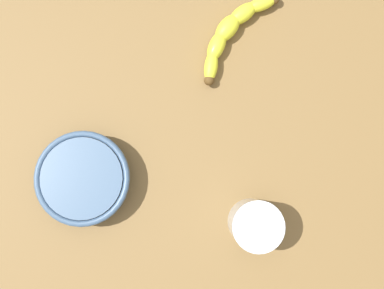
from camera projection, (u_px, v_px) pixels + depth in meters
wooden_tabletop at (213, 123)px, 82.70cm from camera, size 120.00×120.00×3.00cm
banana at (232, 31)px, 80.94cm from camera, size 9.87×22.54×3.67cm
smoothie_glass at (254, 224)px, 75.10cm from camera, size 9.09×9.09×9.42cm
ceramic_bowl at (84, 178)px, 77.07cm from camera, size 17.70×17.70×5.33cm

